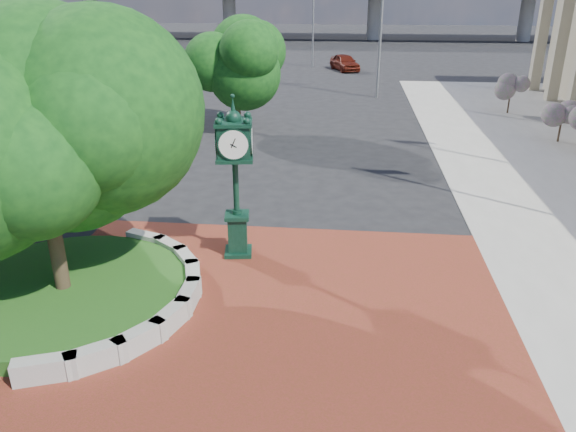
{
  "coord_description": "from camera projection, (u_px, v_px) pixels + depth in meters",
  "views": [
    {
      "loc": [
        1.89,
        -11.6,
        7.45
      ],
      "look_at": [
        0.5,
        1.5,
        1.93
      ],
      "focal_mm": 35.0,
      "sensor_mm": 36.0,
      "label": 1
    }
  ],
  "objects": [
    {
      "name": "shrub_far",
      "position": [
        511.0,
        87.0,
        33.6
      ],
      "size": [
        1.2,
        1.2,
        2.2
      ],
      "color": "#38281C",
      "rests_on": "ground"
    },
    {
      "name": "post_clock",
      "position": [
        235.0,
        172.0,
        15.58
      ],
      "size": [
        1.08,
        1.08,
        4.64
      ],
      "color": "black",
      "rests_on": "ground"
    },
    {
      "name": "street_lamp_near",
      "position": [
        386.0,
        4.0,
        36.55
      ],
      "size": [
        2.32,
        0.34,
        10.35
      ],
      "color": "slate",
      "rests_on": "ground"
    },
    {
      "name": "planter_wall",
      "position": [
        153.0,
        296.0,
        13.86
      ],
      "size": [
        2.96,
        6.77,
        0.54
      ],
      "color": "#9E9B93",
      "rests_on": "ground"
    },
    {
      "name": "plaza",
      "position": [
        255.0,
        334.0,
        12.78
      ],
      "size": [
        12.0,
        12.0,
        0.04
      ],
      "primitive_type": "cube",
      "color": "brown",
      "rests_on": "ground"
    },
    {
      "name": "tree_street",
      "position": [
        236.0,
        68.0,
        29.35
      ],
      "size": [
        4.4,
        4.4,
        5.45
      ],
      "color": "#38281C",
      "rests_on": "ground"
    },
    {
      "name": "grass_bed",
      "position": [
        65.0,
        293.0,
        14.11
      ],
      "size": [
        6.1,
        6.1,
        0.4
      ],
      "primitive_type": "cylinder",
      "color": "#154C17",
      "rests_on": "ground"
    },
    {
      "name": "shrub_mid",
      "position": [
        563.0,
        111.0,
        27.49
      ],
      "size": [
        1.2,
        1.2,
        2.2
      ],
      "color": "#38281C",
      "rests_on": "ground"
    },
    {
      "name": "parked_car",
      "position": [
        345.0,
        62.0,
        50.46
      ],
      "size": [
        3.12,
        4.54,
        1.43
      ],
      "primitive_type": "imported",
      "rotation": [
        0.0,
        0.0,
        0.37
      ],
      "color": "#54160C",
      "rests_on": "ground"
    },
    {
      "name": "ground",
      "position": [
        261.0,
        311.0,
        13.71
      ],
      "size": [
        200.0,
        200.0,
        0.0
      ],
      "primitive_type": "plane",
      "color": "black",
      "rests_on": "ground"
    },
    {
      "name": "tree_planter",
      "position": [
        41.0,
        159.0,
        12.75
      ],
      "size": [
        5.2,
        5.2,
        6.33
      ],
      "color": "#38281C",
      "rests_on": "ground"
    },
    {
      "name": "street_lamp_far",
      "position": [
        316.0,
        1.0,
        50.83
      ],
      "size": [
        2.15,
        0.88,
        9.9
      ],
      "color": "slate",
      "rests_on": "ground"
    }
  ]
}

